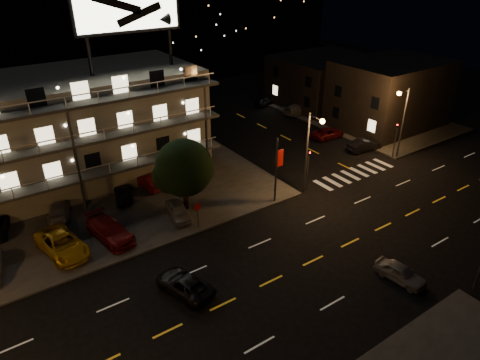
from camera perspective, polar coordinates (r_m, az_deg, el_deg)
ground at (r=31.99m, az=7.05°, el=-11.89°), size 140.00×140.00×0.00m
curb_nw at (r=43.13m, az=-26.20°, el=-3.35°), size 44.00×24.00×0.15m
curb_ne at (r=63.69m, az=15.92°, el=8.20°), size 16.00×24.00×0.15m
motel at (r=45.00m, az=-23.52°, el=6.01°), size 28.00×13.80×18.10m
side_bldg_front at (r=60.13m, az=19.32°, el=10.77°), size 14.06×10.00×8.50m
side_bldg_back at (r=67.82m, az=11.13°, el=12.95°), size 14.06×12.00×7.00m
hill_backdrop at (r=87.88m, az=-28.71°, el=18.96°), size 120.00×25.00×24.00m
streetlight_nc at (r=39.43m, az=9.33°, el=4.50°), size 0.44×1.92×8.00m
streetlight_ne at (r=49.54m, az=20.79°, el=7.92°), size 1.92×0.44×8.00m
signal_nw at (r=41.10m, az=9.06°, el=1.85°), size 0.20×0.27×4.60m
signal_ne at (r=50.33m, az=20.06°, el=5.42°), size 0.27×0.20×4.60m
banner_north at (r=38.29m, az=4.93°, el=1.52°), size 0.83×0.16×6.40m
stop_sign at (r=35.29m, az=-5.67°, el=-4.18°), size 0.91×0.11×2.61m
tree at (r=36.90m, az=-7.53°, el=1.41°), size 5.24×5.04×6.59m
lot_car_2 at (r=35.45m, az=-22.65°, el=-7.89°), size 3.45×5.81×1.51m
lot_car_3 at (r=35.79m, az=-16.95°, el=-6.43°), size 2.96×5.49×1.51m
lot_car_4 at (r=37.28m, az=-8.24°, el=-4.08°), size 2.24×4.11×1.32m
lot_car_7 at (r=40.37m, az=-22.93°, el=-3.60°), size 2.93×4.60×1.24m
lot_car_8 at (r=41.05m, az=-15.35°, el=-1.70°), size 2.42×4.01×1.28m
lot_car_9 at (r=42.58m, az=-12.25°, el=-0.12°), size 2.24×4.34×1.36m
side_car_0 at (r=52.04m, az=16.25°, el=4.49°), size 4.34×2.02×1.38m
side_car_1 at (r=54.78m, az=11.60°, el=6.16°), size 4.55×2.13×1.26m
side_car_2 at (r=62.80m, az=7.90°, el=9.38°), size 5.23×2.51×1.47m
side_car_3 at (r=66.06m, az=3.39°, el=10.47°), size 4.23×2.47×1.35m
road_car_east at (r=32.61m, az=20.59°, el=-11.51°), size 1.90×3.77×1.23m
road_car_west at (r=29.96m, az=-7.43°, el=-13.62°), size 3.23×4.86×1.24m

